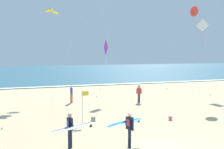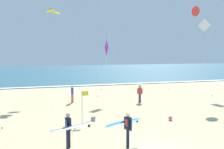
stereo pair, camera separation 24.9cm
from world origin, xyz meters
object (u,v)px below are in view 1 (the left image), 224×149
object	(u,v)px
surfer_lead	(71,128)
kite_delta_scarlet_mid	(194,12)
surfer_trailing	(127,125)
lifeguard_flag	(83,103)
bystander_red_top	(139,94)
kite_arc_cobalt_extra	(52,11)
kite_diamond_ivory_low	(202,27)
kite_diamond_violet_high	(106,49)
bystander_blue_top	(71,94)
beach_ball	(170,118)

from	to	relation	value
surfer_lead	kite_delta_scarlet_mid	distance (m)	18.58
surfer_trailing	lifeguard_flag	bearing A→B (deg)	104.66
bystander_red_top	lifeguard_flag	size ratio (longest dim) A/B	0.76
kite_arc_cobalt_extra	lifeguard_flag	xyz separation A→B (m)	(1.05, -11.12, -7.65)
surfer_lead	lifeguard_flag	bearing A→B (deg)	72.12
kite_diamond_ivory_low	lifeguard_flag	distance (m)	18.63
kite_diamond_violet_high	kite_arc_cobalt_extra	size ratio (longest dim) A/B	0.62
kite_delta_scarlet_mid	bystander_blue_top	bearing A→B (deg)	174.96
kite_diamond_ivory_low	bystander_blue_top	world-z (taller)	kite_diamond_ivory_low
bystander_blue_top	beach_ball	bearing A→B (deg)	-55.13
kite_delta_scarlet_mid	lifeguard_flag	distance (m)	15.39
bystander_red_top	surfer_lead	bearing A→B (deg)	-128.99
surfer_lead	kite_arc_cobalt_extra	xyz separation A→B (m)	(0.36, 15.50, 7.87)
kite_diamond_ivory_low	kite_diamond_violet_high	bearing A→B (deg)	-164.22
kite_diamond_violet_high	kite_arc_cobalt_extra	distance (m)	8.44
kite_arc_cobalt_extra	lifeguard_flag	size ratio (longest dim) A/B	4.40
surfer_trailing	beach_ball	xyz separation A→B (m)	(4.49, 3.50, -0.91)
kite_arc_cobalt_extra	bystander_red_top	world-z (taller)	kite_arc_cobalt_extra
kite_delta_scarlet_mid	beach_ball	xyz separation A→B (m)	(-6.58, -6.86, -8.46)
bystander_red_top	bystander_blue_top	bearing A→B (deg)	164.06
kite_delta_scarlet_mid	bystander_red_top	world-z (taller)	kite_delta_scarlet_mid
surfer_trailing	bystander_blue_top	world-z (taller)	surfer_trailing
beach_ball	lifeguard_flag	bearing A→B (deg)	167.83
kite_delta_scarlet_mid	kite_diamond_ivory_low	xyz separation A→B (m)	(3.10, 2.79, -1.12)
kite_arc_cobalt_extra	beach_ball	size ratio (longest dim) A/B	32.96
bystander_blue_top	lifeguard_flag	world-z (taller)	lifeguard_flag
surfer_trailing	kite_delta_scarlet_mid	bearing A→B (deg)	43.09
kite_diamond_violet_high	bystander_blue_top	size ratio (longest dim) A/B	3.57
kite_diamond_violet_high	bystander_red_top	distance (m)	5.18
kite_delta_scarlet_mid	kite_diamond_violet_high	size ratio (longest dim) A/B	1.61
lifeguard_flag	beach_ball	distance (m)	5.97
kite_arc_cobalt_extra	bystander_red_top	size ratio (longest dim) A/B	5.81
surfer_trailing	kite_diamond_ivory_low	world-z (taller)	kite_diamond_ivory_low
surfer_trailing	surfer_lead	bearing A→B (deg)	172.23
kite_delta_scarlet_mid	kite_diamond_violet_high	bearing A→B (deg)	-175.52
kite_diamond_violet_high	bystander_red_top	size ratio (longest dim) A/B	3.57
surfer_lead	lifeguard_flag	world-z (taller)	lifeguard_flag
kite_delta_scarlet_mid	bystander_red_top	distance (m)	9.94
lifeguard_flag	bystander_blue_top	bearing A→B (deg)	88.23
kite_diamond_ivory_low	beach_ball	size ratio (longest dim) A/B	30.04
kite_diamond_ivory_low	bystander_red_top	bearing A→B (deg)	-159.68
surfer_lead	kite_diamond_violet_high	bearing A→B (deg)	64.79
surfer_lead	kite_diamond_violet_high	xyz separation A→B (m)	(4.36, 9.27, 3.82)
kite_delta_scarlet_mid	beach_ball	world-z (taller)	kite_delta_scarlet_mid
kite_delta_scarlet_mid	beach_ball	distance (m)	12.73
kite_delta_scarlet_mid	bystander_blue_top	distance (m)	14.43
kite_diamond_violet_high	kite_delta_scarlet_mid	bearing A→B (deg)	4.48
surfer_trailing	kite_diamond_violet_high	distance (m)	10.50
kite_delta_scarlet_mid	surfer_trailing	bearing A→B (deg)	-136.91
bystander_red_top	surfer_trailing	bearing A→B (deg)	-116.89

